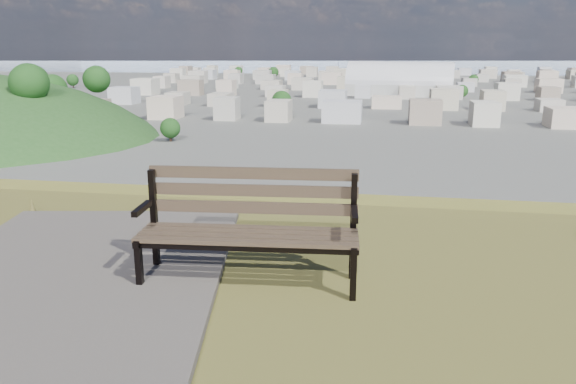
# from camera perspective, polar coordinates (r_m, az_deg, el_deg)

# --- Properties ---
(park_bench) EXTENTS (1.86, 0.72, 0.95)m
(park_bench) POSITION_cam_1_polar(r_m,az_deg,el_deg) (4.74, -3.92, -2.93)
(park_bench) COLOR #483C29
(park_bench) RESTS_ON hilltop_mesa
(gravel_patch) EXTENTS (3.13, 4.02, 0.07)m
(gravel_patch) POSITION_cam_1_polar(r_m,az_deg,el_deg) (5.29, -20.79, -7.83)
(gravel_patch) COLOR #57504B
(gravel_patch) RESTS_ON hilltop_mesa
(grass_tufts) EXTENTS (12.49, 7.38, 0.28)m
(grass_tufts) POSITION_cam_1_polar(r_m,az_deg,el_deg) (3.38, 2.76, -18.68)
(grass_tufts) COLOR brown
(grass_tufts) RESTS_ON hilltop_mesa
(arena) EXTENTS (59.59, 30.83, 24.11)m
(arena) POSITION_cam_1_polar(r_m,az_deg,el_deg) (322.32, 11.28, 10.62)
(arena) COLOR #B7B7B3
(arena) RESTS_ON ground
(city_blocks) EXTENTS (395.00, 361.00, 7.00)m
(city_blocks) POSITION_cam_1_polar(r_m,az_deg,el_deg) (398.06, 9.71, 11.10)
(city_blocks) COLOR beige
(city_blocks) RESTS_ON ground
(city_trees) EXTENTS (406.52, 387.20, 9.98)m
(city_trees) POSITION_cam_1_polar(r_m,az_deg,el_deg) (323.78, 4.93, 10.71)
(city_trees) COLOR #39251C
(city_trees) RESTS_ON ground
(bay_water) EXTENTS (2400.00, 700.00, 0.12)m
(bay_water) POSITION_cam_1_polar(r_m,az_deg,el_deg) (903.33, 9.81, 12.76)
(bay_water) COLOR #95A3BE
(bay_water) RESTS_ON ground
(far_hills) EXTENTS (2050.00, 340.00, 60.00)m
(far_hills) POSITION_cam_1_polar(r_m,az_deg,el_deg) (1407.18, 7.33, 14.51)
(far_hills) COLOR #A3B6CB
(far_hills) RESTS_ON ground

